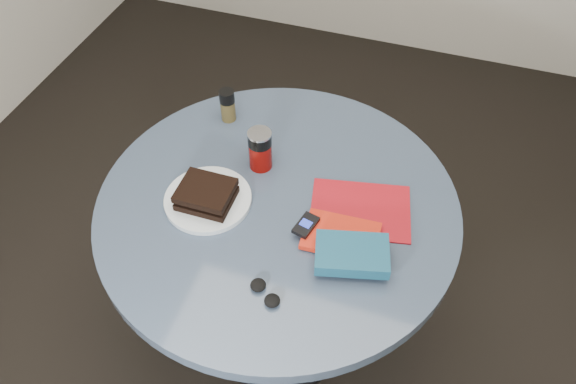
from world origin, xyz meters
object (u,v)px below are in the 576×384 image
(table, at_px, (278,237))
(mp3_player, at_px, (306,225))
(novel, at_px, (352,254))
(pepper_grinder, at_px, (228,105))
(red_book, at_px, (341,236))
(magazine, at_px, (360,210))
(soda_can, at_px, (260,150))
(plate, at_px, (208,199))
(headphones, at_px, (265,293))
(sandwich, at_px, (206,194))

(table, xyz_separation_m, mp3_player, (0.10, -0.07, 0.19))
(novel, distance_m, mp3_player, 0.15)
(pepper_grinder, distance_m, red_book, 0.57)
(magazine, relative_size, red_book, 1.39)
(soda_can, relative_size, pepper_grinder, 1.18)
(pepper_grinder, bearing_deg, plate, -77.03)
(soda_can, height_order, magazine, soda_can)
(magazine, distance_m, red_book, 0.11)
(soda_can, xyz_separation_m, headphones, (0.16, -0.40, -0.05))
(soda_can, relative_size, headphones, 1.27)
(mp3_player, xyz_separation_m, headphones, (-0.03, -0.21, -0.02))
(table, xyz_separation_m, novel, (0.24, -0.13, 0.20))
(table, xyz_separation_m, red_book, (0.20, -0.07, 0.18))
(red_book, distance_m, headphones, 0.25)
(pepper_grinder, relative_size, mp3_player, 1.30)
(soda_can, height_order, headphones, soda_can)
(plate, relative_size, sandwich, 1.66)
(plate, xyz_separation_m, mp3_player, (0.29, -0.01, 0.02))
(plate, relative_size, headphones, 2.39)
(table, relative_size, soda_can, 7.86)
(table, relative_size, red_book, 5.18)
(plate, xyz_separation_m, soda_can, (0.09, 0.18, 0.06))
(pepper_grinder, bearing_deg, red_book, -37.11)
(magazine, xyz_separation_m, novel, (0.02, -0.17, 0.04))
(table, bearing_deg, soda_can, 128.45)
(soda_can, xyz_separation_m, novel, (0.33, -0.25, -0.03))
(magazine, bearing_deg, red_book, -114.92)
(soda_can, bearing_deg, magazine, -13.34)
(novel, height_order, mp3_player, novel)
(red_book, bearing_deg, soda_can, 144.36)
(sandwich, bearing_deg, pepper_grinder, 103.03)
(soda_can, xyz_separation_m, red_book, (0.29, -0.18, -0.05))
(magazine, bearing_deg, mp3_player, -147.57)
(sandwich, distance_m, pepper_grinder, 0.36)
(sandwich, height_order, novel, sandwich)
(soda_can, distance_m, mp3_player, 0.28)
(table, relative_size, novel, 5.53)
(magazine, xyz_separation_m, headphones, (-0.15, -0.33, 0.01))
(plate, relative_size, magazine, 0.89)
(red_book, relative_size, mp3_player, 2.32)
(magazine, relative_size, novel, 1.48)
(soda_can, bearing_deg, red_book, -32.57)
(table, xyz_separation_m, sandwich, (-0.18, -0.07, 0.20))
(magazine, relative_size, mp3_player, 3.22)
(magazine, bearing_deg, pepper_grinder, 142.36)
(pepper_grinder, relative_size, red_book, 0.56)
(table, height_order, novel, novel)
(table, height_order, headphones, headphones)
(plate, xyz_separation_m, novel, (0.42, -0.07, 0.03))
(table, bearing_deg, mp3_player, -35.67)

